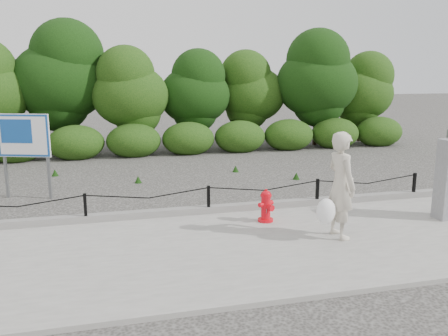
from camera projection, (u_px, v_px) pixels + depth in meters
ground at (209, 217)px, 10.06m from camera, size 90.00×90.00×0.00m
sidewalk at (234, 249)px, 8.16m from camera, size 14.00×4.00×0.08m
curb at (208, 209)px, 10.08m from camera, size 14.00×0.22×0.14m
chain_barrier at (208, 196)px, 9.97m from camera, size 10.06×0.06×0.60m
treeline at (153, 84)px, 18.00m from camera, size 20.23×3.80×4.79m
fire_hydrant at (266, 206)px, 9.45m from camera, size 0.41×0.41×0.66m
pedestrian at (340, 187)px, 8.44m from camera, size 0.78×0.74×1.93m
advertising_sign at (24, 139)px, 11.22m from camera, size 1.22×0.50×2.05m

